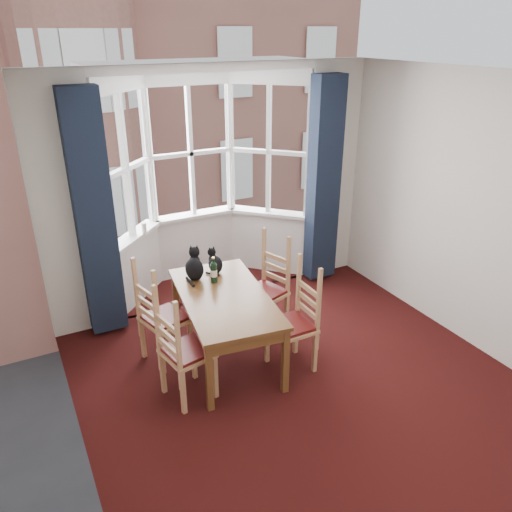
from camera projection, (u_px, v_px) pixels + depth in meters
floor at (316, 399)px, 4.61m from camera, size 4.50×4.50×0.00m
ceiling at (336, 80)px, 3.44m from camera, size 4.50×4.50×0.00m
wall_left at (65, 325)px, 3.18m from camera, size 0.00×4.50×4.50m
wall_right at (494, 222)px, 4.86m from camera, size 0.00×4.50×4.50m
wall_back_pier_left at (68, 212)px, 5.15m from camera, size 0.70×0.12×2.80m
wall_back_pier_right at (331, 173)px, 6.53m from camera, size 0.70×0.12×2.80m
bay_window at (199, 179)px, 6.25m from camera, size 2.76×0.94×2.80m
curtain_left at (94, 218)px, 5.12m from camera, size 0.38×0.22×2.60m
curtain_right at (324, 182)px, 6.31m from camera, size 0.38×0.22×2.60m
dining_table at (225, 302)px, 4.95m from camera, size 1.02×1.63×0.72m
chair_left_near at (178, 356)px, 4.43m from camera, size 0.47×0.49×0.92m
chair_left_far at (157, 322)px, 4.94m from camera, size 0.50×0.51×0.92m
chair_right_near at (299, 324)px, 4.91m from camera, size 0.40×0.42×0.92m
chair_right_far at (270, 290)px, 5.54m from camera, size 0.51×0.52×0.92m
cat_left at (194, 267)px, 5.20m from camera, size 0.27×0.30×0.36m
cat_right at (215, 263)px, 5.36m from camera, size 0.18×0.22×0.28m
wine_bottle at (214, 271)px, 5.13m from camera, size 0.07×0.07×0.28m
candle_tall at (144, 228)px, 5.98m from camera, size 0.06×0.06×0.14m
street at (41, 179)px, 33.12m from camera, size 80.00×80.00×0.00m
tenement_building at (63, 83)px, 15.24m from camera, size 18.40×7.80×15.20m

